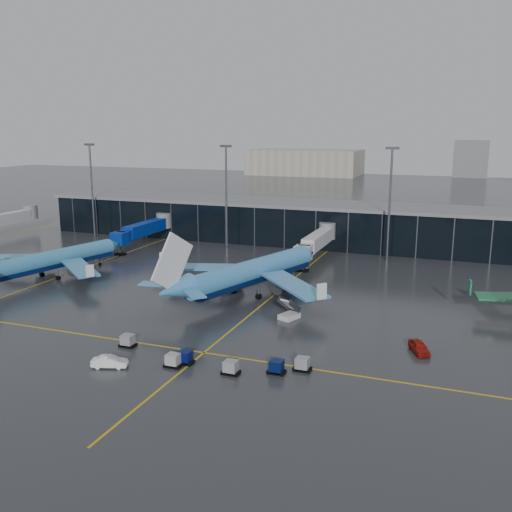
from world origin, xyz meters
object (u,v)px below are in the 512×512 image
(airliner_klm_near, at_px, (253,258))
(baggage_carts, at_px, (214,360))
(mobile_airstair, at_px, (289,314))
(service_van_red, at_px, (419,347))
(service_van_white, at_px, (110,362))
(airliner_arkefly, at_px, (56,248))

(airliner_klm_near, relative_size, baggage_carts, 1.61)
(baggage_carts, distance_m, mobile_airstair, 21.07)
(service_van_red, bearing_deg, baggage_carts, -175.04)
(mobile_airstair, bearing_deg, service_van_white, -99.34)
(mobile_airstair, xyz_separation_m, service_van_red, (20.53, -7.16, 0.02))
(airliner_arkefly, relative_size, baggage_carts, 1.40)
(service_van_white, bearing_deg, mobile_airstair, -49.83)
(service_van_red, bearing_deg, airliner_klm_near, 124.76)
(airliner_arkefly, relative_size, mobile_airstair, 9.98)
(service_van_red, relative_size, service_van_white, 1.02)
(airliner_arkefly, height_order, baggage_carts, airliner_arkefly)
(airliner_arkefly, xyz_separation_m, service_van_white, (36.66, -34.64, -5.06))
(airliner_arkefly, bearing_deg, baggage_carts, -18.19)
(service_van_red, bearing_deg, service_van_white, -177.03)
(airliner_klm_near, bearing_deg, baggage_carts, -59.53)
(mobile_airstair, height_order, service_van_red, mobile_airstair)
(airliner_arkefly, xyz_separation_m, service_van_red, (72.71, -15.82, -5.02))
(airliner_klm_near, relative_size, service_van_white, 9.55)
(airliner_arkefly, distance_m, service_van_white, 50.70)
(airliner_klm_near, height_order, mobile_airstair, airliner_klm_near)
(airliner_klm_near, xyz_separation_m, mobile_airstair, (10.39, -11.16, -5.89))
(airliner_arkefly, distance_m, airliner_klm_near, 41.87)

